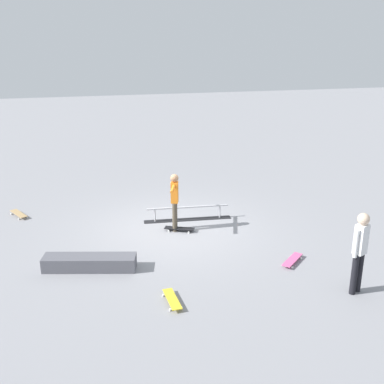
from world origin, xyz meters
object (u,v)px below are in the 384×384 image
(grind_rail, at_px, (188,214))
(bystander_white_shirt, at_px, (360,249))
(loose_skateboard_natural, at_px, (19,214))
(loose_skateboard_yellow, at_px, (172,299))
(loose_skateboard_pink, at_px, (292,260))
(skate_ledge, at_px, (90,263))
(skateboard_main, at_px, (179,229))
(skater_main, at_px, (175,198))

(grind_rail, relative_size, bystander_white_shirt, 1.44)
(loose_skateboard_natural, xyz_separation_m, loose_skateboard_yellow, (-3.40, 5.60, 0.00))
(bystander_white_shirt, relative_size, loose_skateboard_pink, 2.40)
(grind_rail, relative_size, skate_ledge, 1.21)
(bystander_white_shirt, bearing_deg, skateboard_main, -78.41)
(bystander_white_shirt, height_order, loose_skateboard_yellow, bystander_white_shirt)
(skate_ledge, bearing_deg, loose_skateboard_yellow, 130.10)
(skateboard_main, bearing_deg, skate_ledge, -122.62)
(skater_main, bearing_deg, loose_skateboard_pink, -119.56)
(loose_skateboard_yellow, bearing_deg, skater_main, 163.72)
(skate_ledge, distance_m, skater_main, 2.97)
(bystander_white_shirt, height_order, loose_skateboard_pink, bystander_white_shirt)
(skate_ledge, xyz_separation_m, skater_main, (-2.32, -1.69, 0.76))
(loose_skateboard_yellow, bearing_deg, grind_rail, 159.07)
(bystander_white_shirt, distance_m, loose_skateboard_natural, 9.42)
(skate_ledge, xyz_separation_m, loose_skateboard_pink, (-4.55, 0.82, -0.09))
(skateboard_main, distance_m, loose_skateboard_natural, 4.83)
(skate_ledge, relative_size, bystander_white_shirt, 1.19)
(skate_ledge, height_order, skateboard_main, skate_ledge)
(grind_rail, relative_size, skater_main, 1.59)
(loose_skateboard_yellow, bearing_deg, loose_skateboard_natural, -152.07)
(skate_ledge, bearing_deg, grind_rail, -140.53)
(skater_main, height_order, loose_skateboard_pink, skater_main)
(skateboard_main, height_order, bystander_white_shirt, bystander_white_shirt)
(loose_skateboard_yellow, bearing_deg, skateboard_main, 161.79)
(skater_main, relative_size, bystander_white_shirt, 0.91)
(bystander_white_shirt, bearing_deg, skate_ledge, -47.97)
(skate_ledge, distance_m, loose_skateboard_pink, 4.63)
(skate_ledge, xyz_separation_m, bystander_white_shirt, (-5.22, 2.33, 0.82))
(grind_rail, height_order, loose_skateboard_yellow, grind_rail)
(skate_ledge, xyz_separation_m, loose_skateboard_yellow, (-1.52, 1.80, -0.09))
(loose_skateboard_yellow, xyz_separation_m, loose_skateboard_pink, (-3.04, -0.98, 0.00))
(grind_rail, xyz_separation_m, loose_skateboard_yellow, (1.31, 4.13, -0.10))
(skateboard_main, xyz_separation_m, bystander_white_shirt, (-2.80, 3.92, 0.91))
(skate_ledge, height_order, loose_skateboard_yellow, skate_ledge)
(skateboard_main, relative_size, loose_skateboard_natural, 1.02)
(bystander_white_shirt, bearing_deg, loose_skateboard_natural, -64.74)
(loose_skateboard_yellow, bearing_deg, skate_ledge, -143.19)
(loose_skateboard_pink, bearing_deg, grind_rail, 76.18)
(bystander_white_shirt, bearing_deg, loose_skateboard_pink, -90.09)
(grind_rail, xyz_separation_m, skater_main, (0.51, 0.64, 0.74))
(loose_skateboard_natural, bearing_deg, grind_rail, -135.43)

